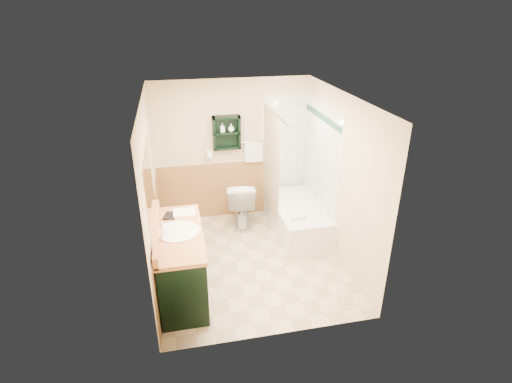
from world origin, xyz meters
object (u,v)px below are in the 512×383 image
Objects in this scene: wall_shelf at (227,133)px; soap_bottle_a at (222,130)px; bathtub at (298,219)px; toilet at (241,203)px; soap_bottle_b at (231,129)px; hair_dryer at (209,154)px; vanity_book at (164,209)px; vanity at (181,263)px.

wall_shelf is 0.08m from soap_bottle_a.
toilet reaches higher than bathtub.
soap_bottle_b is at bearing 0.00° from soap_bottle_a.
bathtub is 1.90m from soap_bottle_a.
hair_dryer is 0.16× the size of bathtub.
vanity_book is at bearing -124.13° from soap_bottle_a.
soap_bottle_a reaches higher than vanity_book.
bathtub is 1.83m from soap_bottle_b.
soap_bottle_b is at bearing -66.63° from toilet.
wall_shelf reaches higher than hair_dryer.
vanity is at bearing -113.36° from soap_bottle_a.
hair_dryer is 1.14× the size of vanity_book.
hair_dryer is at bearing 175.24° from wall_shelf.
vanity is at bearing -116.84° from soap_bottle_b.
bathtub is (1.33, -0.80, -0.95)m from hair_dryer.
vanity_book reaches higher than vanity.
hair_dryer reaches higher than vanity_book.
soap_bottle_b reaches higher than toilet.
hair_dryer reaches higher than toilet.
wall_shelf is at bearing 65.01° from vanity.
hair_dryer is 1.81m from bathtub.
vanity is at bearing -149.08° from bathtub.
soap_bottle_a reaches higher than vanity.
vanity is 9.87× the size of soap_bottle_a.
vanity is 2.44m from soap_bottle_b.
wall_shelf is at bearing -54.59° from toilet.
wall_shelf is 0.10m from soap_bottle_b.
bathtub is 10.31× the size of soap_bottle_a.
toilet is at bearing 151.24° from bathtub.
wall_shelf is 1.89m from vanity_book.
wall_shelf reaches higher than soap_bottle_b.
bathtub is 1.00m from toilet.
hair_dryer is 2.17m from vanity.
vanity is at bearing 64.08° from toilet.
vanity_book is at bearing -125.81° from wall_shelf.
soap_bottle_a is at bearing 66.64° from vanity.
vanity is 1.76× the size of toilet.
soap_bottle_b reaches higher than bathtub.
hair_dryer is at bearing 175.42° from soap_bottle_b.
soap_bottle_a is at bearing 144.99° from bathtub.
bathtub is at bearing -35.01° from soap_bottle_a.
wall_shelf is 4.22× the size of soap_bottle_b.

